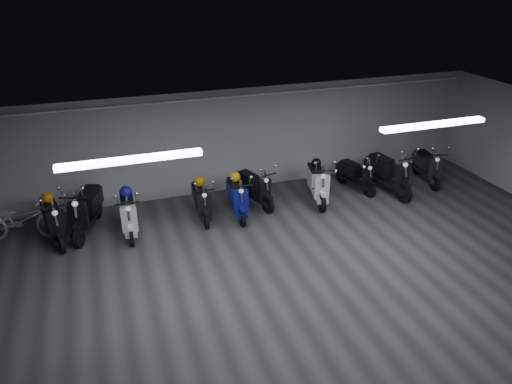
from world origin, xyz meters
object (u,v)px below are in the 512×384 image
object	(u,v)px
scooter_2	(128,208)
scooter_7	(357,170)
scooter_0	(52,214)
helmet_3	(235,177)
bicycle	(20,215)
scooter_3	(201,195)
scooter_4	(237,191)
helmet_4	(316,163)
scooter_1	(85,203)
scooter_9	(428,161)
scooter_6	(318,177)
helmet_2	(199,181)
helmet_0	(126,192)
scooter_8	(389,167)
scooter_5	(255,182)
helmet_1	(47,197)

from	to	relation	value
scooter_2	scooter_7	xyz separation A→B (m)	(6.12, 0.40, -0.05)
scooter_0	helmet_3	xyz separation A→B (m)	(4.26, 0.09, 0.25)
bicycle	scooter_3	bearing A→B (deg)	-83.35
scooter_3	scooter_4	distance (m)	0.88
scooter_2	helmet_4	size ratio (longest dim) A/B	6.82
scooter_4	bicycle	size ratio (longest dim) A/B	0.92
scooter_1	scooter_7	world-z (taller)	scooter_1
scooter_3	scooter_9	bearing A→B (deg)	3.26
scooter_9	scooter_3	bearing A→B (deg)	-167.94
scooter_2	scooter_6	distance (m)	4.83
scooter_4	helmet_2	distance (m)	0.96
scooter_3	scooter_6	size ratio (longest dim) A/B	0.88
scooter_6	helmet_4	bearing A→B (deg)	90.00
scooter_0	helmet_0	xyz separation A→B (m)	(1.63, 0.03, 0.27)
helmet_0	scooter_3	bearing A→B (deg)	-1.63
scooter_8	scooter_7	bearing A→B (deg)	144.48
scooter_5	helmet_4	bearing A→B (deg)	-19.73
scooter_8	bicycle	xyz separation A→B (m)	(-9.19, 0.49, -0.14)
scooter_2	scooter_6	bearing A→B (deg)	3.64
scooter_7	helmet_0	size ratio (longest dim) A/B	5.53
scooter_0	scooter_3	world-z (taller)	scooter_0
scooter_4	scooter_8	distance (m)	4.25
scooter_1	scooter_8	world-z (taller)	scooter_8
helmet_4	scooter_4	bearing A→B (deg)	-171.86
scooter_0	helmet_2	bearing A→B (deg)	-9.43
scooter_5	scooter_7	bearing A→B (deg)	-18.47
scooter_2	bicycle	bearing A→B (deg)	170.27
scooter_1	scooter_9	world-z (taller)	scooter_1
helmet_2	scooter_4	bearing A→B (deg)	-22.83
helmet_2	helmet_4	xyz separation A→B (m)	(3.12, -0.04, 0.09)
helmet_2	helmet_0	bearing A→B (deg)	-174.27
scooter_7	scooter_8	distance (m)	0.86
scooter_1	helmet_0	size ratio (longest dim) A/B	6.85
helmet_1	scooter_1	bearing A→B (deg)	-6.11
scooter_2	scooter_4	world-z (taller)	scooter_2
scooter_8	helmet_4	world-z (taller)	scooter_8
helmet_2	helmet_3	size ratio (longest dim) A/B	1.03
scooter_3	helmet_3	size ratio (longest dim) A/B	6.24
scooter_1	scooter_4	bearing A→B (deg)	13.00
scooter_7	scooter_9	distance (m)	2.18
helmet_0	scooter_8	bearing A→B (deg)	-2.05
scooter_3	scooter_6	world-z (taller)	scooter_6
scooter_5	helmet_1	xyz separation A→B (m)	(-4.88, 0.01, 0.34)
scooter_5	scooter_6	distance (m)	1.66
scooter_6	helmet_3	xyz separation A→B (m)	(-2.18, 0.17, 0.24)
scooter_2	scooter_3	xyz separation A→B (m)	(1.75, 0.19, -0.04)
scooter_4	scooter_8	xyz separation A→B (m)	(4.25, -0.06, 0.10)
scooter_2	scooter_9	bearing A→B (deg)	3.72
scooter_0	helmet_1	world-z (taller)	scooter_0
scooter_5	scooter_9	xyz separation A→B (m)	(5.09, -0.21, 0.01)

